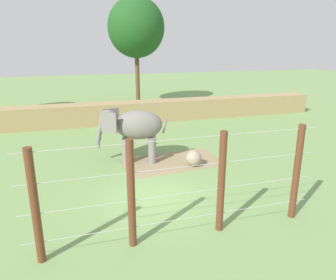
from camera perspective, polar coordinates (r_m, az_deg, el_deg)
The scene contains 7 objects.
ground_plane at distance 13.45m, azimuth -1.90°, elevation -10.19°, with size 120.00×120.00×0.00m, color #759956.
dirt_patch at distance 17.25m, azimuth 0.73°, elevation -3.95°, with size 5.30×3.05×0.01m, color #937F5B.
embankment_wall at distance 26.07m, azimuth -9.88°, elevation 4.79°, with size 36.00×1.80×1.66m, color tan.
elephant at distance 16.96m, azimuth -6.30°, elevation 2.28°, with size 3.79×1.99×2.86m.
enrichment_ball at distance 16.64m, azimuth 4.64°, elevation -3.26°, with size 0.84×0.84×0.84m, color gray.
cable_fence at distance 10.11m, azimuth 2.16°, elevation -8.60°, with size 9.64×0.24×3.50m.
tree_far_left at distance 33.97m, azimuth -5.75°, elevation 19.46°, with size 5.72×5.72×10.82m.
Camera 1 is at (-3.09, -11.60, 6.06)m, focal length 33.86 mm.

